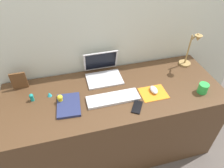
% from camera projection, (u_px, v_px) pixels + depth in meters
% --- Properties ---
extents(ground_plane, '(6.00, 6.00, 0.00)m').
position_uv_depth(ground_plane, '(113.00, 144.00, 2.13)').
color(ground_plane, '#59514C').
extents(back_wall, '(2.99, 0.05, 1.48)m').
position_uv_depth(back_wall, '(103.00, 66.00, 1.93)').
color(back_wall, beige).
rests_on(back_wall, ground_plane).
extents(desk, '(1.79, 0.68, 0.74)m').
position_uv_depth(desk, '(114.00, 121.00, 1.89)').
color(desk, '#4C331E').
rests_on(desk, ground_plane).
extents(laptop, '(0.30, 0.26, 0.21)m').
position_uv_depth(laptop, '(103.00, 71.00, 1.78)').
color(laptop, silver).
rests_on(laptop, desk).
extents(keyboard, '(0.41, 0.13, 0.02)m').
position_uv_depth(keyboard, '(113.00, 98.00, 1.58)').
color(keyboard, silver).
rests_on(keyboard, desk).
extents(mousepad, '(0.21, 0.17, 0.00)m').
position_uv_depth(mousepad, '(153.00, 93.00, 1.64)').
color(mousepad, orange).
rests_on(mousepad, desk).
extents(mouse, '(0.06, 0.10, 0.03)m').
position_uv_depth(mouse, '(154.00, 90.00, 1.64)').
color(mouse, silver).
rests_on(mouse, mousepad).
extents(cell_phone, '(0.12, 0.14, 0.01)m').
position_uv_depth(cell_phone, '(137.00, 107.00, 1.52)').
color(cell_phone, black).
rests_on(cell_phone, desk).
extents(desk_lamp, '(0.11, 0.17, 0.35)m').
position_uv_depth(desk_lamp, '(191.00, 51.00, 1.81)').
color(desk_lamp, '#A5844C').
rests_on(desk_lamp, desk).
extents(notebook_pad, '(0.19, 0.25, 0.02)m').
position_uv_depth(notebook_pad, '(69.00, 105.00, 1.53)').
color(notebook_pad, navy).
rests_on(notebook_pad, desk).
extents(picture_frame, '(0.12, 0.02, 0.15)m').
position_uv_depth(picture_frame, '(19.00, 81.00, 1.64)').
color(picture_frame, brown).
rests_on(picture_frame, desk).
extents(coffee_mug, '(0.08, 0.08, 0.08)m').
position_uv_depth(coffee_mug, '(203.00, 88.00, 1.62)').
color(coffee_mug, green).
rests_on(coffee_mug, desk).
extents(toy_figurine_teal, '(0.03, 0.03, 0.06)m').
position_uv_depth(toy_figurine_teal, '(32.00, 97.00, 1.55)').
color(toy_figurine_teal, teal).
rests_on(toy_figurine_teal, desk).
extents(toy_figurine_cyan, '(0.03, 0.03, 0.04)m').
position_uv_depth(toy_figurine_cyan, '(49.00, 94.00, 1.60)').
color(toy_figurine_cyan, '#28B7CC').
rests_on(toy_figurine_cyan, desk).
extents(toy_figurine_yellow, '(0.04, 0.04, 0.07)m').
position_uv_depth(toy_figurine_yellow, '(60.00, 99.00, 1.54)').
color(toy_figurine_yellow, yellow).
rests_on(toy_figurine_yellow, desk).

